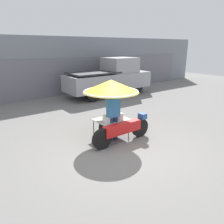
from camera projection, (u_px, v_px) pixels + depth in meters
The scene contains 5 objects.
ground_plane at pixel (121, 148), 6.38m from camera, with size 36.00×36.00×0.00m, color slate.
shopfront_building at pixel (25, 67), 12.45m from camera, with size 28.00×2.06×3.39m.
vendor_motorcycle_cart at pixel (113, 95), 6.73m from camera, with size 2.12×1.75×1.87m.
vendor_person at pixel (113, 113), 6.67m from camera, with size 0.38×0.22×1.58m.
pickup_truck at pixel (111, 78), 12.95m from camera, with size 5.26×1.80×2.19m.
Camera 1 is at (-3.71, -4.46, 2.86)m, focal length 35.00 mm.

